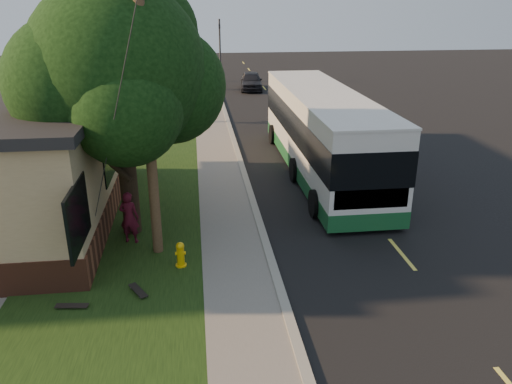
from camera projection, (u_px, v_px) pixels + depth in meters
ground at (271, 262)px, 14.59m from camera, size 120.00×120.00×0.00m
road at (321, 157)px, 24.30m from camera, size 8.00×80.00×0.01m
curb at (239, 159)px, 23.82m from camera, size 0.25×80.00×0.12m
sidewalk at (218, 160)px, 23.71m from camera, size 2.00×80.00×0.08m
grass_verge at (144, 163)px, 23.31m from camera, size 5.00×80.00×0.07m
fire_hydrant at (180, 254)px, 14.14m from camera, size 0.32×0.32×0.74m
utility_pole at (146, 101)px, 13.45m from camera, size 2.86×3.21×9.07m
leafy_tree at (119, 73)px, 14.69m from camera, size 6.30×6.00×7.80m
bare_tree_near at (169, 88)px, 30.05m from camera, size 1.38×1.21×4.31m
bare_tree_far at (181, 65)px, 41.26m from camera, size 1.38×1.21×4.03m
traffic_signal at (220, 46)px, 44.94m from camera, size 0.18×0.22×5.50m
transit_bus at (322, 130)px, 21.52m from camera, size 3.03×13.12×3.54m
skateboarder at (129, 217)px, 15.37m from camera, size 0.69×0.54×1.67m
skateboard_main at (138, 291)px, 12.95m from camera, size 0.58×0.81×0.08m
skateboard_spare at (72, 306)px, 12.31m from camera, size 0.82×0.29×0.08m
dumpster at (51, 167)px, 20.45m from camera, size 1.96×1.75×1.44m
distant_car at (251, 81)px, 41.70m from camera, size 2.15×4.51×1.49m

